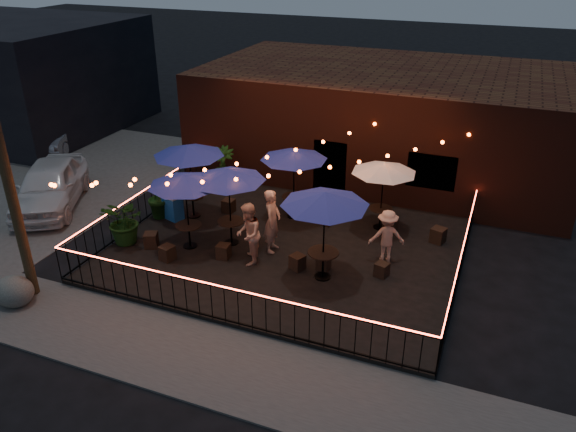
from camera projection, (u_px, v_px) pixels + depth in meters
name	position (u px, v px, depth m)	size (l,w,h in m)	color
ground	(260.00, 285.00, 15.31)	(110.00, 110.00, 0.00)	black
patio	(287.00, 249.00, 16.94)	(10.00, 8.00, 0.15)	black
sidewalk	(200.00, 359.00, 12.60)	(18.00, 2.50, 0.05)	#44423F
parking_lot	(30.00, 172.00, 22.62)	(11.00, 12.00, 0.02)	#44423F
brick_building	(385.00, 119.00, 22.38)	(14.00, 8.00, 4.00)	#3A1810
background_building	(2.00, 73.00, 27.65)	(12.00, 9.00, 5.00)	black
utility_pole	(1.00, 152.00, 13.16)	(0.26, 0.26, 8.00)	#352A16
fence_front	(225.00, 305.00, 13.35)	(10.00, 0.04, 1.04)	black
fence_left	(146.00, 205.00, 18.34)	(0.04, 8.00, 1.04)	black
fence_right	(460.00, 264.00, 15.01)	(0.04, 8.00, 1.04)	black
festoon_lights	(250.00, 173.00, 15.93)	(10.02, 8.72, 1.32)	#FF4F14
cafe_table_0	(185.00, 181.00, 15.97)	(2.14, 2.14, 2.35)	black
cafe_table_1	(188.00, 151.00, 17.75)	(2.89, 2.89, 2.51)	black
cafe_table_2	(228.00, 176.00, 16.13)	(2.90, 2.90, 2.42)	black
cafe_table_3	(294.00, 155.00, 17.76)	(2.72, 2.72, 2.38)	black
cafe_table_4	(325.00, 200.00, 14.35)	(3.00, 3.00, 2.56)	black
cafe_table_5	(384.00, 169.00, 17.11)	(2.51, 2.51, 2.23)	black
bistro_chair_0	(151.00, 240.00, 16.80)	(0.38, 0.38, 0.45)	black
bistro_chair_1	(167.00, 253.00, 16.13)	(0.37, 0.37, 0.44)	black
bistro_chair_2	(195.00, 193.00, 19.90)	(0.36, 0.36, 0.43)	black
bistro_chair_3	(229.00, 206.00, 18.96)	(0.37, 0.37, 0.44)	black
bistro_chair_4	(223.00, 251.00, 16.23)	(0.36, 0.36, 0.43)	black
bistro_chair_5	(297.00, 262.00, 15.70)	(0.36, 0.36, 0.43)	black
bistro_chair_6	(300.00, 210.00, 18.58)	(0.41, 0.41, 0.49)	black
bistro_chair_7	(327.00, 218.00, 18.13)	(0.35, 0.35, 0.42)	black
bistro_chair_8	(323.00, 263.00, 15.67)	(0.33, 0.33, 0.40)	black
bistro_chair_9	(382.00, 270.00, 15.36)	(0.34, 0.34, 0.40)	black
bistro_chair_10	(390.00, 224.00, 17.75)	(0.39, 0.39, 0.46)	black
bistro_chair_11	(438.00, 235.00, 17.06)	(0.40, 0.40, 0.47)	black
patron_a	(272.00, 221.00, 16.30)	(0.71, 0.46, 1.94)	#DAAF94
patron_b	(248.00, 234.00, 15.69)	(0.89, 0.69, 1.83)	#E4AC8F
patron_c	(387.00, 236.00, 15.84)	(1.02, 0.59, 1.58)	#D3AA86
potted_shrub_a	(126.00, 221.00, 16.80)	(1.32, 1.15, 1.47)	#193410
potted_shrub_b	(160.00, 197.00, 18.33)	(0.82, 0.66, 1.50)	#133D0D
potted_shrub_c	(223.00, 167.00, 20.69)	(0.84, 0.84, 1.51)	#0C360C
cooler	(173.00, 207.00, 18.41)	(0.75, 0.64, 0.85)	blue
boulder	(14.00, 291.00, 14.37)	(0.97, 0.83, 0.76)	#4E4E48
car_white	(50.00, 185.00, 19.46)	(1.88, 4.67, 1.59)	silver
car_silver	(60.00, 133.00, 25.10)	(1.40, 4.02, 1.33)	gray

